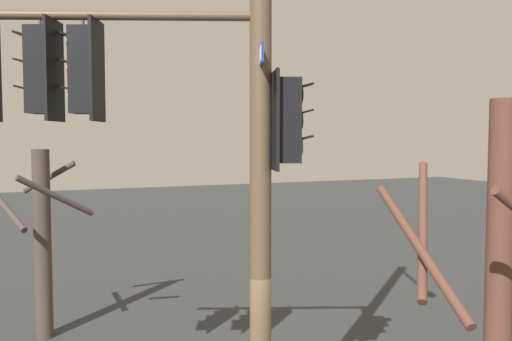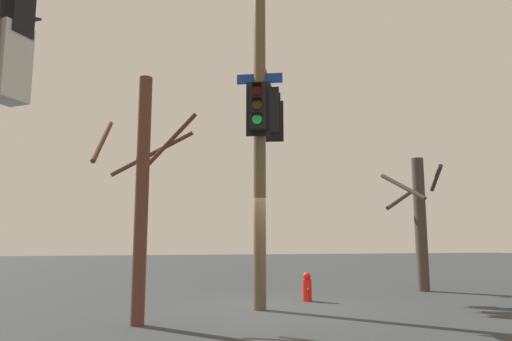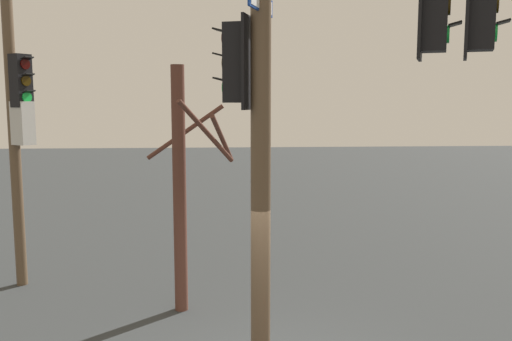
# 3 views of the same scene
# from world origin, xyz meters

# --- Properties ---
(main_signal_pole_assembly) EXTENTS (4.88, 4.48, 9.76)m
(main_signal_pole_assembly) POSITION_xyz_m (-0.70, -0.08, 5.20)
(main_signal_pole_assembly) COLOR brown
(main_signal_pole_assembly) RESTS_ON ground
(bare_tree_behind_pole) EXTENTS (2.04, 1.85, 4.12)m
(bare_tree_behind_pole) POSITION_xyz_m (-2.45, 5.45, 2.19)
(bare_tree_behind_pole) COLOR #433832
(bare_tree_behind_pole) RESTS_ON ground
(bare_tree_across_street) EXTENTS (1.76, 1.93, 4.71)m
(bare_tree_across_street) POSITION_xyz_m (1.48, -2.97, 2.49)
(bare_tree_across_street) COLOR brown
(bare_tree_across_street) RESTS_ON ground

